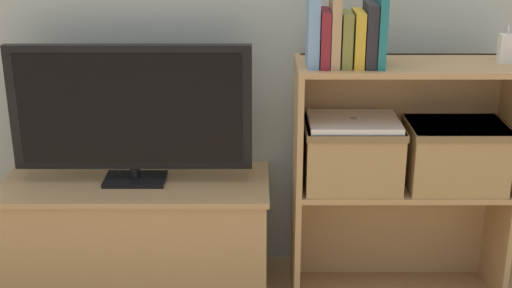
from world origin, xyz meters
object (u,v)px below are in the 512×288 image
baby_monitor (509,49)px  storage_basket_left (355,153)px  book_skyblue (316,31)px  book_teal (383,31)px  book_charcoal (372,35)px  book_maroon (327,38)px  tv (134,110)px  tv_stand (141,233)px  book_mustard (361,39)px  book_tan (337,28)px  storage_basket_right (458,153)px  book_olive (349,40)px  laptop (356,122)px

baby_monitor → storage_basket_left: (-0.50, -0.02, -0.37)m
book_skyblue → book_teal: bearing=0.0°
book_charcoal → book_teal: size_ratio=0.89×
book_maroon → storage_basket_left: book_maroon is taller
tv → baby_monitor: bearing=-2.0°
book_charcoal → baby_monitor: bearing=5.1°
tv_stand → book_charcoal: size_ratio=4.64×
baby_monitor → book_charcoal: bearing=-174.9°
book_skyblue → book_mustard: book_skyblue is taller
book_tan → book_maroon: bearing=180.0°
book_tan → baby_monitor: size_ratio=1.97×
book_skyblue → book_maroon: book_skyblue is taller
tv → baby_monitor: (1.27, -0.04, 0.23)m
book_maroon → storage_basket_left: bearing=13.1°
book_skyblue → storage_basket_right: size_ratio=0.68×
book_mustard → book_charcoal: 0.04m
book_olive → book_charcoal: size_ratio=0.85×
storage_basket_left → book_charcoal: bearing=-37.7°
book_olive → laptop: bearing=31.8°
tv → book_skyblue: (0.62, -0.09, 0.30)m
book_olive → storage_basket_right: 0.57m
book_teal → baby_monitor: 0.44m
baby_monitor → tv: bearing=178.0°
book_skyblue → storage_basket_right: 0.67m
book_mustard → book_maroon: bearing=180.0°
book_teal → laptop: 0.33m
book_tan → storage_basket_right: 0.62m
book_teal → storage_basket_left: (-0.07, 0.03, -0.43)m
baby_monitor → laptop: size_ratio=0.41×
tv_stand → storage_basket_left: storage_basket_left is taller
laptop → book_skyblue: bearing=-170.1°
tv_stand → book_charcoal: bearing=-6.1°
book_maroon → book_charcoal: (0.15, 0.00, 0.01)m
book_mustard → book_olive: bearing=180.0°
storage_basket_right → laptop: 0.38m
tv → book_charcoal: 0.86m
book_skyblue → book_olive: size_ratio=1.30×
tv → book_olive: book_olive is taller
tv → book_skyblue: 0.70m
book_teal → book_mustard: bearing=180.0°
storage_basket_left → laptop: laptop is taller
baby_monitor → book_skyblue: bearing=-176.4°
storage_basket_left → storage_basket_right: size_ratio=1.00×
book_skyblue → book_charcoal: size_ratio=1.10×
book_olive → book_charcoal: book_charcoal is taller
book_mustard → book_charcoal: book_charcoal is taller
book_skyblue → baby_monitor: bearing=3.6°
storage_basket_right → book_charcoal: bearing=-175.4°
tv → laptop: (0.77, -0.06, -0.02)m
book_teal → baby_monitor: (0.43, 0.04, -0.07)m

